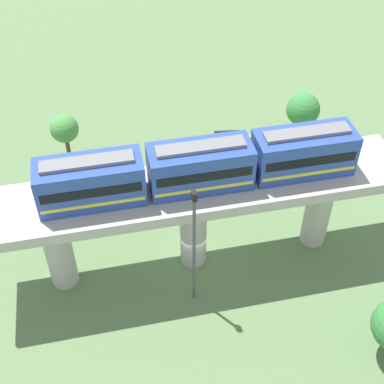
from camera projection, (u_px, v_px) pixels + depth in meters
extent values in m
plane|color=#5B7A4C|center=(193.00, 258.00, 39.93)|extent=(120.00, 120.00, 0.00)
cylinder|color=#B7B2AA|center=(318.00, 209.00, 39.14)|extent=(1.90, 1.90, 6.56)
cylinder|color=#B7B2AA|center=(193.00, 228.00, 37.70)|extent=(1.90, 1.90, 6.56)
cylinder|color=#B7B2AA|center=(58.00, 249.00, 36.25)|extent=(1.90, 1.90, 6.56)
cube|color=#B7B2AA|center=(193.00, 190.00, 35.20)|extent=(5.20, 28.85, 0.80)
cube|color=#2D4CA5|center=(304.00, 153.00, 35.04)|extent=(2.60, 6.60, 3.00)
cube|color=black|center=(304.00, 150.00, 34.88)|extent=(2.64, 6.07, 0.70)
cube|color=yellow|center=(302.00, 161.00, 35.55)|extent=(2.64, 6.34, 0.24)
cube|color=slate|center=(307.00, 133.00, 33.94)|extent=(1.10, 5.61, 0.24)
cube|color=#2D4CA5|center=(200.00, 167.00, 33.97)|extent=(2.60, 6.60, 3.00)
cube|color=black|center=(200.00, 164.00, 33.80)|extent=(2.64, 6.07, 0.70)
cube|color=yellow|center=(200.00, 176.00, 34.48)|extent=(2.64, 6.34, 0.24)
cube|color=slate|center=(201.00, 147.00, 32.87)|extent=(1.10, 5.61, 0.24)
cube|color=#2D4CA5|center=(90.00, 182.00, 32.90)|extent=(2.60, 6.60, 3.00)
cube|color=black|center=(90.00, 179.00, 32.73)|extent=(2.64, 6.07, 0.70)
cube|color=yellow|center=(92.00, 191.00, 33.41)|extent=(2.64, 6.34, 0.24)
cube|color=slate|center=(87.00, 162.00, 31.80)|extent=(1.10, 5.61, 0.24)
cube|color=#B2B5BA|center=(82.00, 188.00, 44.88)|extent=(2.30, 4.39, 1.00)
cube|color=black|center=(78.00, 181.00, 44.26)|extent=(1.91, 2.48, 0.76)
cube|color=yellow|center=(229.00, 147.00, 49.05)|extent=(2.39, 4.42, 1.00)
cube|color=black|center=(228.00, 139.00, 48.43)|extent=(1.95, 2.51, 0.76)
cylinder|color=brown|center=(300.00, 128.00, 49.81)|extent=(0.36, 0.36, 2.55)
sphere|color=#38843D|center=(303.00, 109.00, 48.38)|extent=(3.05, 3.05, 3.05)
cylinder|color=brown|center=(68.00, 148.00, 47.44)|extent=(0.36, 0.36, 2.83)
sphere|color=#479342|center=(64.00, 129.00, 46.02)|extent=(2.46, 2.46, 2.46)
cylinder|color=#4C4C51|center=(194.00, 253.00, 34.20)|extent=(0.20, 0.20, 9.36)
cube|color=black|center=(194.00, 196.00, 30.81)|extent=(0.44, 0.28, 0.60)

